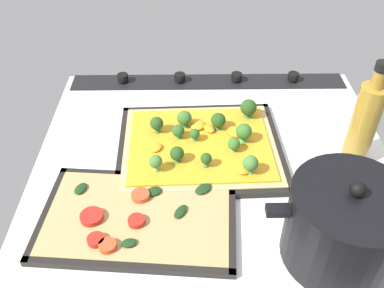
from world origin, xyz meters
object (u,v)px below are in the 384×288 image
(broccoli_pizza, at_px, (203,142))
(cooking_pot, at_px, (344,226))
(baking_tray_front, at_px, (200,148))
(baking_tray_back, at_px, (139,218))
(oil_bottle, at_px, (364,123))
(veggie_pizza_back, at_px, (137,216))

(broccoli_pizza, distance_m, cooking_pot, 0.35)
(baking_tray_front, bearing_deg, baking_tray_back, 58.89)
(baking_tray_front, height_order, oil_bottle, oil_bottle)
(broccoli_pizza, bearing_deg, veggie_pizza_back, 57.34)
(baking_tray_front, bearing_deg, veggie_pizza_back, 58.38)
(baking_tray_front, xyz_separation_m, veggie_pizza_back, (0.12, 0.19, 0.01))
(veggie_pizza_back, bearing_deg, baking_tray_back, -166.55)
(baking_tray_front, bearing_deg, oil_bottle, 173.46)
(baking_tray_front, xyz_separation_m, broccoli_pizza, (-0.01, -0.00, 0.02))
(baking_tray_front, xyz_separation_m, baking_tray_back, (0.11, 0.19, 0.00))
(cooking_pot, relative_size, oil_bottle, 1.11)
(veggie_pizza_back, height_order, cooking_pot, cooking_pot)
(cooking_pot, bearing_deg, veggie_pizza_back, -12.51)
(broccoli_pizza, height_order, veggie_pizza_back, broccoli_pizza)
(baking_tray_front, distance_m, broccoli_pizza, 0.02)
(baking_tray_back, height_order, veggie_pizza_back, veggie_pizza_back)
(baking_tray_back, relative_size, cooking_pot, 1.43)
(broccoli_pizza, xyz_separation_m, oil_bottle, (-0.31, 0.04, 0.08))
(baking_tray_back, xyz_separation_m, cooking_pot, (-0.33, 0.08, 0.07))
(baking_tray_back, bearing_deg, baking_tray_front, -121.11)
(broccoli_pizza, relative_size, cooking_pot, 1.30)
(veggie_pizza_back, relative_size, cooking_pot, 1.32)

